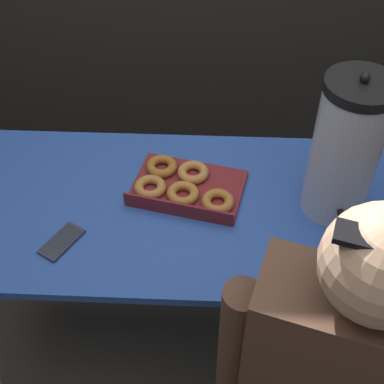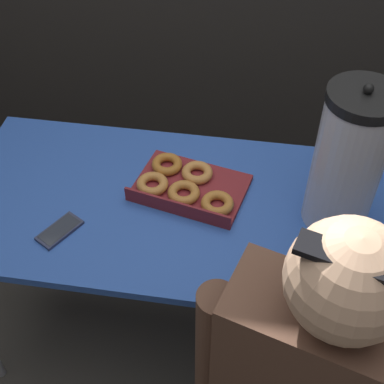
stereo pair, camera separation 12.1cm
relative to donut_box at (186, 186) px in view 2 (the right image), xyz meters
name	(u,v)px [view 2 (the right image)]	position (x,y,z in m)	size (l,w,h in m)	color
ground_plane	(194,330)	(0.03, -0.06, -0.75)	(12.00, 12.00, 0.00)	#4C473F
folding_table	(194,217)	(0.03, -0.06, -0.07)	(1.47, 0.67, 0.73)	#2D56B2
donut_box	(186,186)	(0.00, 0.00, 0.00)	(0.38, 0.30, 0.05)	maroon
coffee_urn	(348,161)	(0.45, -0.04, 0.20)	(0.19, 0.22, 0.47)	silver
cell_phone	(60,230)	(-0.34, -0.22, -0.01)	(0.12, 0.15, 0.01)	#2D334C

